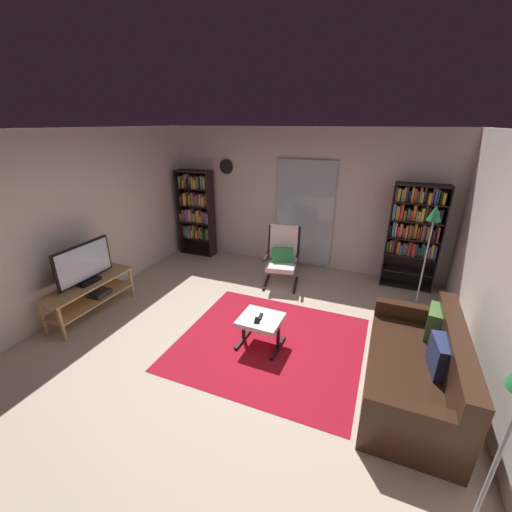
{
  "coord_description": "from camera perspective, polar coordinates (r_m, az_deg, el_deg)",
  "views": [
    {
      "loc": [
        1.53,
        -3.11,
        2.67
      ],
      "look_at": [
        0.0,
        0.63,
        1.01
      ],
      "focal_mm": 22.88,
      "sensor_mm": 36.0,
      "label": 1
    }
  ],
  "objects": [
    {
      "name": "television",
      "position": [
        5.2,
        -27.81,
        -1.39
      ],
      "size": [
        0.2,
        0.91,
        0.59
      ],
      "color": "black",
      "rests_on": "tv_stand"
    },
    {
      "name": "wall_left",
      "position": [
        5.42,
        -30.44,
        4.62
      ],
      "size": [
        0.06,
        6.0,
        2.6
      ],
      "primitive_type": "cube",
      "color": "silver",
      "rests_on": "ground"
    },
    {
      "name": "cell_phone",
      "position": [
        4.09,
        0.22,
        -11.21
      ],
      "size": [
        0.1,
        0.15,
        0.01
      ],
      "primitive_type": "cube",
      "rotation": [
        0.0,
        0.0,
        0.27
      ],
      "color": "black",
      "rests_on": "ottoman"
    },
    {
      "name": "floor_lamp_by_shelf",
      "position": [
        5.35,
        28.44,
        4.59
      ],
      "size": [
        0.22,
        0.22,
        1.59
      ],
      "color": "#A5A5AD",
      "rests_on": "ground"
    },
    {
      "name": "bookshelf_near_tv",
      "position": [
        7.01,
        -10.43,
        7.94
      ],
      "size": [
        0.75,
        0.3,
        1.78
      ],
      "color": "black",
      "rests_on": "ground"
    },
    {
      "name": "wall_back",
      "position": [
        6.35,
        7.88,
        9.7
      ],
      "size": [
        5.6,
        0.06,
        2.6
      ],
      "primitive_type": "cube",
      "color": "silver",
      "rests_on": "ground"
    },
    {
      "name": "area_rug",
      "position": [
        4.4,
        2.44,
        -14.91
      ],
      "size": [
        2.31,
        2.09,
        0.01
      ],
      "primitive_type": "cube",
      "color": "#A41424",
      "rests_on": "ground"
    },
    {
      "name": "wall_clock",
      "position": [
        6.72,
        -5.2,
        15.28
      ],
      "size": [
        0.29,
        0.03,
        0.29
      ],
      "color": "silver"
    },
    {
      "name": "tv_stand",
      "position": [
        5.39,
        -26.8,
        -5.75
      ],
      "size": [
        0.45,
        1.37,
        0.52
      ],
      "color": "tan",
      "rests_on": "ground"
    },
    {
      "name": "ottoman",
      "position": [
        4.18,
        0.81,
        -11.55
      ],
      "size": [
        0.53,
        0.49,
        0.41
      ],
      "color": "white",
      "rests_on": "ground"
    },
    {
      "name": "ground_plane",
      "position": [
        4.37,
        -3.27,
        -15.31
      ],
      "size": [
        7.02,
        7.02,
        0.0
      ],
      "primitive_type": "plane",
      "color": "beige"
    },
    {
      "name": "tv_remote",
      "position": [
        4.15,
        0.8,
        -10.54
      ],
      "size": [
        0.06,
        0.15,
        0.02
      ],
      "primitive_type": "cube",
      "rotation": [
        0.0,
        0.0,
        0.15
      ],
      "color": "black",
      "rests_on": "ottoman"
    },
    {
      "name": "glass_door_panel",
      "position": [
        6.32,
        8.46,
        7.28
      ],
      "size": [
        1.1,
        0.01,
        2.0
      ],
      "primitive_type": "cube",
      "color": "silver"
    },
    {
      "name": "lounge_armchair",
      "position": [
        5.7,
        4.66,
        0.3
      ],
      "size": [
        0.67,
        0.74,
        1.02
      ],
      "color": "black",
      "rests_on": "ground"
    },
    {
      "name": "leather_sofa",
      "position": [
        3.94,
        26.43,
        -17.43
      ],
      "size": [
        0.86,
        1.8,
        0.81
      ],
      "color": "#372014",
      "rests_on": "ground"
    },
    {
      "name": "bookshelf_near_sofa",
      "position": [
        5.98,
        25.92,
        4.22
      ],
      "size": [
        0.83,
        0.3,
        1.78
      ],
      "color": "black",
      "rests_on": "ground"
    }
  ]
}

